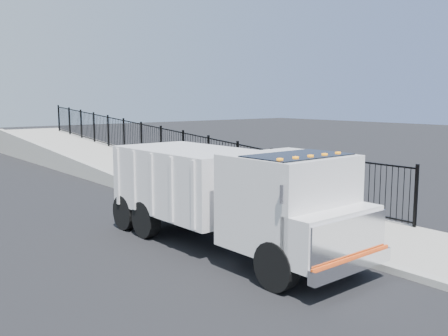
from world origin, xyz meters
TOP-DOWN VIEW (x-y plane):
  - ground at (0.00, 0.00)m, footprint 120.00×120.00m
  - sidewalk at (1.93, -2.00)m, footprint 3.55×12.00m
  - curb at (0.00, -2.00)m, footprint 0.30×12.00m
  - ramp at (2.12, 16.00)m, footprint 3.95×24.06m
  - iron_fence at (3.55, 12.00)m, footprint 0.10×28.00m
  - truck at (-1.77, -0.03)m, footprint 2.71×7.84m
  - worker at (0.61, -0.05)m, footprint 0.46×0.67m
  - debris at (1.43, -1.40)m, footprint 0.34×0.34m

SIDE VIEW (x-z plane):
  - ground at x=0.00m, z-range 0.00..0.00m
  - ramp at x=2.12m, z-range -1.60..1.60m
  - sidewalk at x=1.93m, z-range 0.00..0.12m
  - curb at x=0.00m, z-range 0.00..0.16m
  - debris at x=1.43m, z-range 0.12..0.21m
  - iron_fence at x=3.55m, z-range 0.00..1.80m
  - worker at x=0.61m, z-range 0.12..1.91m
  - truck at x=-1.77m, z-range 0.17..2.83m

